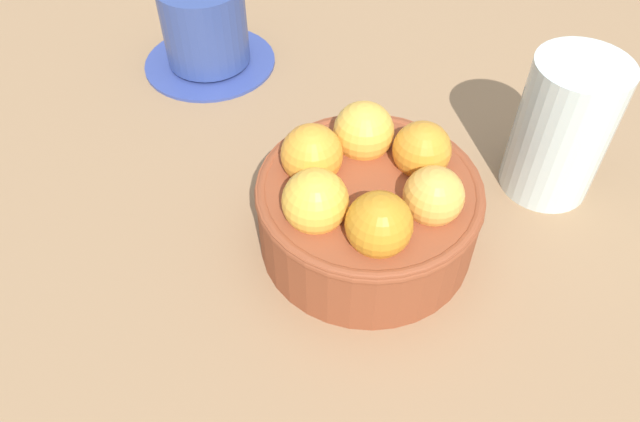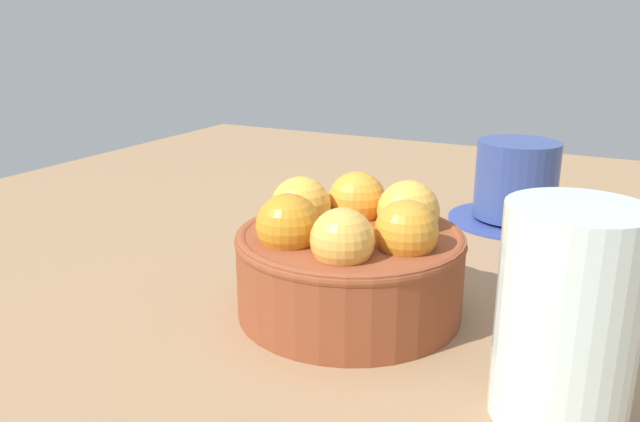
% 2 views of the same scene
% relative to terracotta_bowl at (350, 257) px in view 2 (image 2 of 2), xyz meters
% --- Properties ---
extents(ground_plane, '(1.31, 1.15, 0.05)m').
position_rel_terracotta_bowl_xyz_m(ground_plane, '(0.00, 0.00, -0.07)').
color(ground_plane, '#997551').
extents(terracotta_bowl, '(0.16, 0.16, 0.09)m').
position_rel_terracotta_bowl_xyz_m(terracotta_bowl, '(0.00, 0.00, 0.00)').
color(terracotta_bowl, brown).
rests_on(terracotta_bowl, ground_plane).
extents(coffee_cup, '(0.13, 0.13, 0.08)m').
position_rel_terracotta_bowl_xyz_m(coffee_cup, '(-0.27, 0.06, -0.00)').
color(coffee_cup, '#354692').
rests_on(coffee_cup, ground_plane).
extents(water_glass, '(0.07, 0.07, 0.12)m').
position_rel_terracotta_bowl_xyz_m(water_glass, '(0.06, 0.15, 0.02)').
color(water_glass, silver).
rests_on(water_glass, ground_plane).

